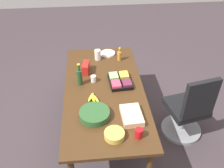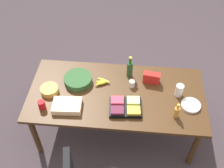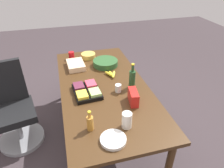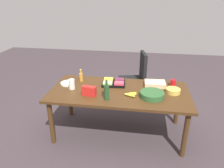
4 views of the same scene
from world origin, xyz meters
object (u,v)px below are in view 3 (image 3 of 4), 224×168
(wine_bottle, at_px, (132,79))
(conference_table, at_px, (104,90))
(red_solo_cup, at_px, (71,56))
(salad_bowl, at_px, (105,63))
(banana_bunch, at_px, (111,74))
(mayo_jar, at_px, (127,120))
(sheet_cake, at_px, (76,65))
(chip_bowl, at_px, (88,56))
(chip_bag_red, at_px, (133,97))
(fruit_platter, at_px, (87,91))
(paper_plate_stack, at_px, (113,140))
(office_chair, at_px, (14,114))
(paper_cup, at_px, (118,88))
(dressing_bottle, at_px, (90,123))

(wine_bottle, bearing_deg, conference_table, 65.57)
(red_solo_cup, relative_size, salad_bowl, 0.32)
(salad_bowl, height_order, banana_bunch, salad_bowl)
(conference_table, height_order, mayo_jar, mayo_jar)
(sheet_cake, distance_m, chip_bowl, 0.33)
(banana_bunch, height_order, chip_bowl, chip_bowl)
(sheet_cake, relative_size, chip_bag_red, 1.60)
(fruit_platter, relative_size, paper_plate_stack, 1.73)
(sheet_cake, distance_m, paper_plate_stack, 1.40)
(conference_table, bearing_deg, paper_plate_stack, 172.31)
(sheet_cake, bearing_deg, office_chair, 113.32)
(mayo_jar, relative_size, fruit_platter, 0.40)
(mayo_jar, distance_m, fruit_platter, 0.66)
(mayo_jar, distance_m, chip_bowl, 1.52)
(office_chair, distance_m, sheet_cake, 0.98)
(red_solo_cup, height_order, paper_plate_stack, red_solo_cup)
(office_chair, height_order, salad_bowl, office_chair)
(conference_table, bearing_deg, salad_bowl, -16.32)
(office_chair, distance_m, wine_bottle, 1.51)
(red_solo_cup, bearing_deg, banana_bunch, -145.19)
(paper_cup, bearing_deg, sheet_cake, 29.01)
(office_chair, height_order, wine_bottle, wine_bottle)
(sheet_cake, height_order, wine_bottle, wine_bottle)
(office_chair, xyz_separation_m, chip_bag_red, (-0.58, -1.32, 0.42))
(conference_table, bearing_deg, sheet_cake, 26.29)
(dressing_bottle, bearing_deg, conference_table, -22.13)
(paper_cup, bearing_deg, red_solo_cup, 23.13)
(paper_cup, xyz_separation_m, fruit_platter, (0.06, 0.35, -0.01))
(conference_table, relative_size, fruit_platter, 5.48)
(conference_table, xyz_separation_m, mayo_jar, (-0.72, -0.04, 0.15))
(paper_cup, bearing_deg, salad_bowl, -1.00)
(wine_bottle, relative_size, paper_plate_stack, 1.40)
(conference_table, relative_size, salad_bowl, 6.12)
(conference_table, height_order, paper_cup, paper_cup)
(office_chair, distance_m, chip_bowl, 1.27)
(office_chair, height_order, chip_bag_red, office_chair)
(red_solo_cup, xyz_separation_m, fruit_platter, (-0.93, -0.08, -0.02))
(office_chair, xyz_separation_m, fruit_platter, (-0.29, -0.88, 0.38))
(salad_bowl, xyz_separation_m, banana_bunch, (-0.30, -0.01, -0.01))
(sheet_cake, bearing_deg, chip_bowl, -40.36)
(chip_bowl, bearing_deg, red_solo_cup, 84.68)
(wine_bottle, bearing_deg, mayo_jar, 156.13)
(sheet_cake, bearing_deg, chip_bag_red, -152.68)
(fruit_platter, distance_m, paper_plate_stack, 0.74)
(banana_bunch, relative_size, dressing_bottle, 0.92)
(office_chair, relative_size, red_solo_cup, 9.48)
(paper_cup, height_order, mayo_jar, mayo_jar)
(salad_bowl, bearing_deg, dressing_bottle, 160.24)
(office_chair, bearing_deg, sheet_cake, -66.68)
(salad_bowl, distance_m, sheet_cake, 0.41)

